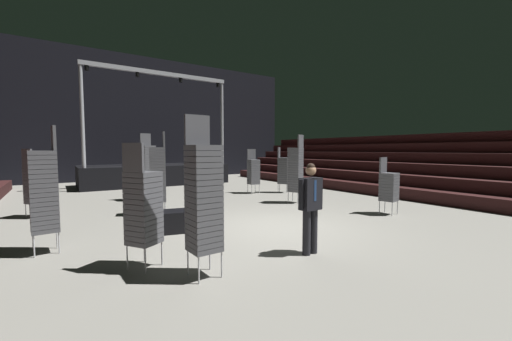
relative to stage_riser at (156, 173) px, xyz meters
name	(u,v)px	position (x,y,z in m)	size (l,w,h in m)	color
ground_plane	(278,228)	(0.00, -11.31, -0.69)	(22.00, 30.00, 0.10)	gray
arena_end_wall	(139,118)	(0.00, 3.69, 3.36)	(22.00, 0.30, 8.00)	black
bleacher_bank_right	(424,163)	(8.75, -10.31, 0.71)	(4.50, 24.00, 2.70)	black
stage_riser	(156,173)	(0.00, 0.00, 0.00)	(7.64, 3.05, 5.98)	black
man_with_tie	(311,203)	(-0.74, -13.24, 0.32)	(0.57, 0.25, 1.70)	black
chair_stack_front_left	(44,190)	(-4.85, -10.45, 0.56)	(0.48, 0.48, 2.39)	#B2B5BA
chair_stack_front_right	(204,196)	(-2.79, -13.08, 0.60)	(0.46, 0.46, 2.48)	#B2B5BA
chair_stack_mid_left	(143,206)	(-3.47, -12.22, 0.39)	(0.61, 0.61, 2.05)	#B2B5BA
chair_stack_mid_right	(389,186)	(3.69, -11.94, 0.22)	(0.51, 0.51, 1.71)	#B2B5BA
chair_stack_mid_centre	(296,169)	(2.65, -8.89, 0.60)	(0.58, 0.58, 2.48)	#B2B5BA
chair_stack_rear_left	(253,171)	(2.69, -5.99, 0.35)	(0.47, 0.47, 1.96)	#B2B5BA
chair_stack_rear_right	(148,167)	(-1.72, -5.42, 0.64)	(0.51, 0.51, 2.56)	#B2B5BA
chair_stack_rear_centre	(35,183)	(-5.16, -6.64, 0.35)	(0.61, 0.61, 1.96)	#B2B5BA
chair_stack_aisle_left	(158,173)	(-2.13, -8.23, 0.60)	(0.53, 0.53, 2.48)	#B2B5BA
chair_stack_aisle_right	(283,170)	(3.91, -6.56, 0.39)	(0.62, 0.62, 2.05)	#B2B5BA
equipment_road_case	(172,221)	(-2.39, -10.31, -0.39)	(0.90, 0.60, 0.50)	black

